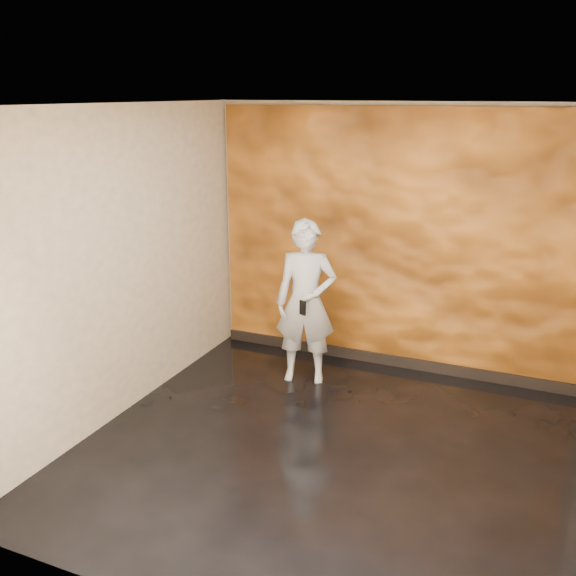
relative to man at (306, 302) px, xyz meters
name	(u,v)px	position (x,y,z in m)	size (l,w,h in m)	color
room	(331,291)	(0.70, -1.22, 0.55)	(4.02, 4.02, 2.81)	black
feature_wall	(394,242)	(0.70, 0.74, 0.54)	(3.90, 0.06, 2.75)	orange
baseboard	(387,359)	(0.70, 0.70, -0.78)	(3.90, 0.04, 0.12)	black
man	(306,302)	(0.00, 0.00, 0.00)	(0.62, 0.40, 1.69)	#AAB2BC
phone	(303,308)	(0.06, -0.24, 0.02)	(0.08, 0.02, 0.14)	black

